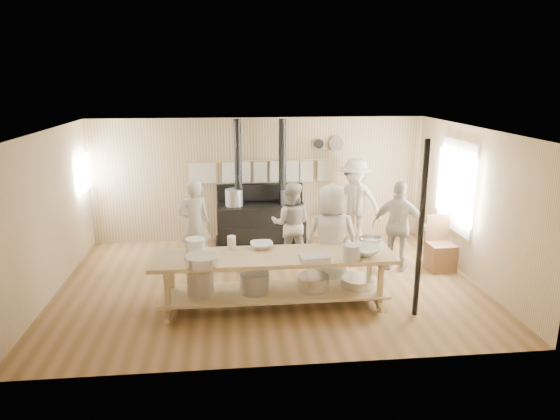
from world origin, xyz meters
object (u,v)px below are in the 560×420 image
at_px(cook_left, 291,224).
at_px(cook_by_window, 355,202).
at_px(cook_center, 331,239).
at_px(cook_far_left, 194,224).
at_px(cook_right, 399,226).
at_px(prep_table, 274,275).
at_px(chair, 440,254).
at_px(roasting_pan, 314,258).
at_px(stove, 261,220).

height_order(cook_left, cook_by_window, cook_by_window).
relative_size(cook_center, cook_by_window, 0.99).
relative_size(cook_far_left, cook_right, 1.00).
xyz_separation_m(cook_center, cook_by_window, (0.96, 2.30, 0.01)).
relative_size(prep_table, cook_by_window, 1.99).
bearing_deg(cook_left, chair, -179.79).
xyz_separation_m(cook_center, cook_right, (1.39, 0.76, -0.07)).
bearing_deg(cook_by_window, cook_right, -41.32).
bearing_deg(prep_table, cook_by_window, 55.66).
height_order(cook_far_left, cook_left, cook_far_left).
bearing_deg(cook_far_left, cook_center, 131.68).
bearing_deg(cook_by_window, roasting_pan, -80.34).
distance_m(stove, cook_center, 2.68).
bearing_deg(cook_by_window, cook_center, -79.51).
distance_m(prep_table, roasting_pan, 0.75).
relative_size(cook_center, chair, 1.82).
height_order(cook_left, cook_center, cook_center).
bearing_deg(roasting_pan, cook_right, 42.23).
relative_size(cook_right, roasting_pan, 4.10).
relative_size(cook_far_left, cook_by_window, 0.91).
height_order(cook_far_left, cook_center, cook_center).
xyz_separation_m(prep_table, chair, (3.16, 1.26, -0.23)).
xyz_separation_m(chair, roasting_pan, (-2.60, -1.59, 0.61)).
height_order(stove, cook_left, stove).
bearing_deg(stove, chair, -29.11).
height_order(cook_far_left, chair, cook_far_left).
distance_m(prep_table, cook_center, 1.19).
bearing_deg(cook_far_left, chair, 153.94).
relative_size(cook_far_left, cook_left, 1.05).
relative_size(cook_right, chair, 1.68).
relative_size(prep_table, chair, 3.68).
height_order(cook_center, roasting_pan, cook_center).
relative_size(prep_table, cook_right, 2.19).
xyz_separation_m(prep_table, cook_right, (2.37, 1.31, 0.30)).
distance_m(cook_left, chair, 2.77).
bearing_deg(chair, roasting_pan, -149.60).
bearing_deg(stove, roasting_pan, -80.56).
xyz_separation_m(cook_left, cook_by_window, (1.45, 1.04, 0.12)).
bearing_deg(chair, cook_center, -162.99).
bearing_deg(cook_left, stove, -55.88).
distance_m(prep_table, chair, 3.41).
xyz_separation_m(cook_far_left, cook_center, (2.27, -1.30, 0.07)).
bearing_deg(cook_by_window, stove, -151.68).
relative_size(chair, roasting_pan, 2.44).
distance_m(cook_far_left, cook_by_window, 3.38).
relative_size(cook_right, cook_by_window, 0.91).
bearing_deg(cook_right, cook_center, 57.42).
relative_size(cook_far_left, cook_center, 0.92).
height_order(stove, chair, stove).
bearing_deg(cook_right, stove, -7.12).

